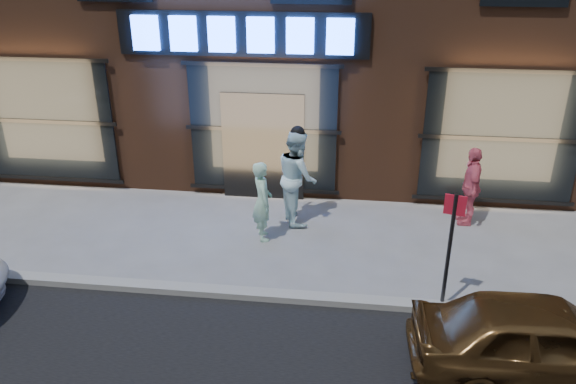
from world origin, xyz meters
name	(u,v)px	position (x,y,z in m)	size (l,w,h in m)	color
ground	(226,295)	(0.00, 0.00, 0.00)	(90.00, 90.00, 0.00)	slate
curb	(226,292)	(0.00, 0.00, 0.06)	(60.00, 0.25, 0.12)	gray
man_bowtie	(262,201)	(0.29, 2.02, 0.79)	(0.58, 0.38, 1.59)	#B3EBC8
man_cap	(297,177)	(0.87, 2.87, 0.97)	(0.95, 0.74, 1.95)	white
passerby	(471,186)	(4.36, 3.17, 0.82)	(0.96, 0.40, 1.64)	#DE5B70
gold_sedan	(544,341)	(4.55, -1.33, 0.59)	(1.38, 3.44, 1.17)	brown
sign_post	(450,241)	(3.48, 0.10, 1.20)	(0.31, 0.11, 1.98)	#262628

